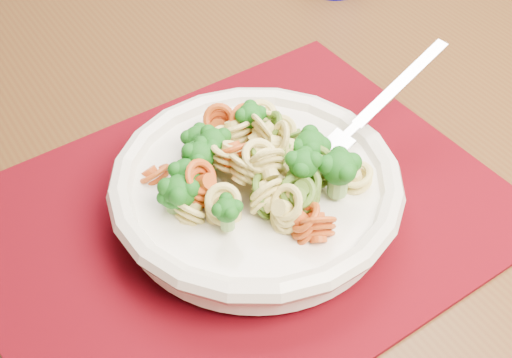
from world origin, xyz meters
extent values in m
cube|color=#492E14|center=(-0.38, 0.25, 0.76)|extent=(1.63, 1.38, 0.04)
cube|color=#492E14|center=(0.04, 0.86, 0.37)|extent=(0.09, 0.09, 0.74)
cube|color=#500308|center=(-0.41, 0.14, 0.78)|extent=(0.53, 0.49, 0.00)
cylinder|color=white|center=(-0.39, 0.15, 0.79)|extent=(0.10, 0.10, 0.01)
cylinder|color=white|center=(-0.39, 0.15, 0.81)|extent=(0.22, 0.22, 0.03)
torus|color=white|center=(-0.39, 0.15, 0.82)|extent=(0.24, 0.24, 0.02)
camera|label=1|loc=(-0.45, -0.26, 1.23)|focal=50.00mm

